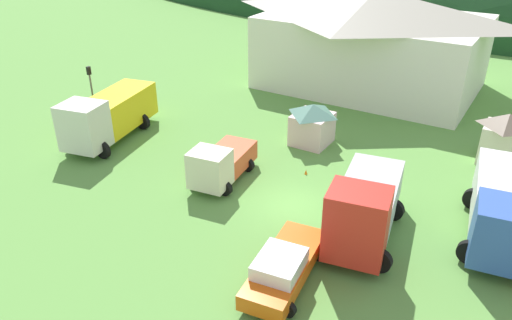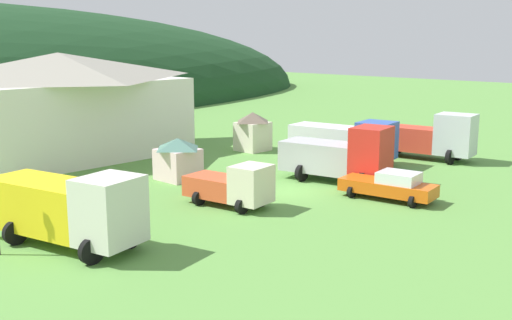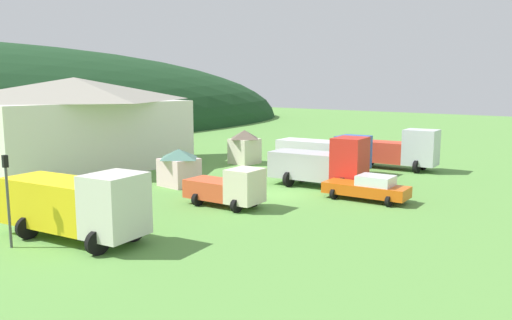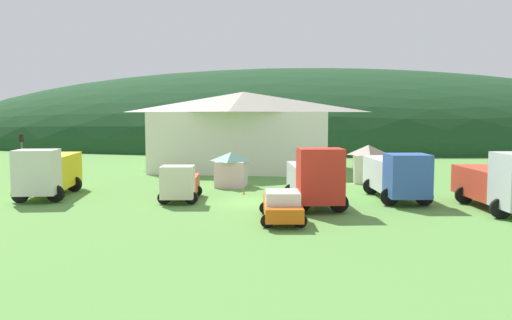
# 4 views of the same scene
# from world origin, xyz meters

# --- Properties ---
(ground_plane) EXTENTS (200.00, 200.00, 0.00)m
(ground_plane) POSITION_xyz_m (0.00, 0.00, 0.00)
(ground_plane) COLOR #5B9342
(depot_building) EXTENTS (18.20, 12.49, 7.92)m
(depot_building) POSITION_xyz_m (-3.20, 19.99, 4.08)
(depot_building) COLOR white
(depot_building) RESTS_ON ground
(play_shed_cream) EXTENTS (2.53, 2.38, 3.13)m
(play_shed_cream) POSITION_xyz_m (8.49, 10.80, 1.61)
(play_shed_cream) COLOR beige
(play_shed_cream) RESTS_ON ground
(play_shed_pink) EXTENTS (2.46, 2.60, 2.70)m
(play_shed_pink) POSITION_xyz_m (-2.33, 7.24, 1.39)
(play_shed_pink) COLOR beige
(play_shed_pink) RESTS_ON ground
(flatbed_truck_yellow) EXTENTS (4.24, 8.02, 3.39)m
(flatbed_truck_yellow) POSITION_xyz_m (-13.87, 0.78, 1.77)
(flatbed_truck_yellow) COLOR silver
(flatbed_truck_yellow) RESTS_ON ground
(light_truck_cream) EXTENTS (2.91, 5.11, 2.42)m
(light_truck_cream) POSITION_xyz_m (-4.46, 0.02, 1.19)
(light_truck_cream) COLOR beige
(light_truck_cream) RESTS_ON ground
(crane_truck_red) EXTENTS (4.01, 7.23, 3.69)m
(crane_truck_red) POSITION_xyz_m (4.20, -0.93, 1.77)
(crane_truck_red) COLOR red
(crane_truck_red) RESTS_ON ground
(box_truck_blue) EXTENTS (3.91, 8.06, 3.20)m
(box_truck_blue) POSITION_xyz_m (9.52, 2.43, 1.68)
(box_truck_blue) COLOR #3356AD
(box_truck_blue) RESTS_ON ground
(tow_truck_silver) EXTENTS (3.64, 8.10, 3.56)m
(tow_truck_silver) POSITION_xyz_m (14.89, -1.32, 1.74)
(tow_truck_silver) COLOR silver
(tow_truck_silver) RESTS_ON ground
(service_pickup_orange) EXTENTS (2.78, 5.56, 1.66)m
(service_pickup_orange) POSITION_xyz_m (2.55, -5.41, 0.83)
(service_pickup_orange) COLOR #DB5A11
(service_pickup_orange) RESTS_ON ground
(traffic_light_west) EXTENTS (0.20, 0.32, 4.23)m
(traffic_light_west) POSITION_xyz_m (-16.50, 2.00, 2.59)
(traffic_light_west) COLOR #4C4C51
(traffic_light_west) RESTS_ON ground
(traffic_cone_near_pickup) EXTENTS (0.36, 0.36, 0.59)m
(traffic_cone_near_pickup) POSITION_xyz_m (-0.76, 3.32, 0.00)
(traffic_cone_near_pickup) COLOR orange
(traffic_cone_near_pickup) RESTS_ON ground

